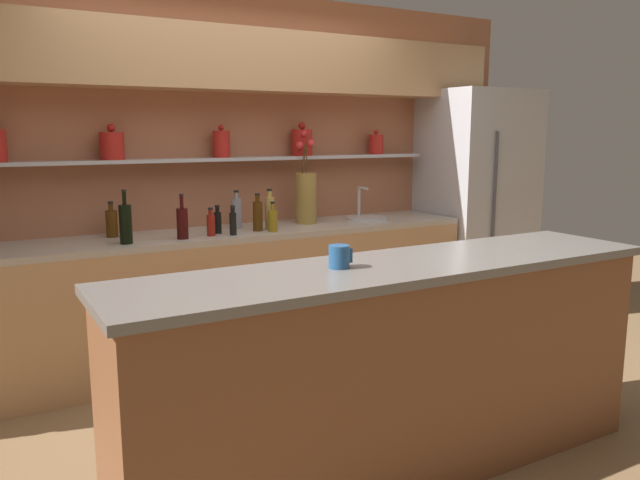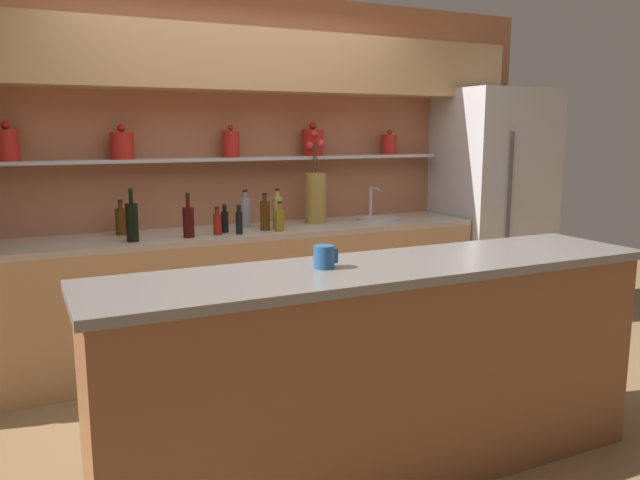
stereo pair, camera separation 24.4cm
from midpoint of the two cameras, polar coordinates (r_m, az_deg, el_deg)
ground_plane at (r=3.62m, az=2.66°, el=-16.38°), size 12.00×12.00×0.00m
back_wall_unit at (r=4.65m, az=-6.36°, el=9.18°), size 5.20×0.44×2.60m
back_counter_unit at (r=4.50m, az=-5.77°, el=-4.88°), size 3.61×0.62×0.92m
island_counter at (r=2.96m, az=8.29°, el=-11.85°), size 2.66×0.61×1.02m
refrigerator at (r=5.55m, az=16.72°, el=2.95°), size 0.85×0.73×1.95m
flower_vase at (r=4.69m, az=1.10°, el=4.07°), size 0.16×0.17×0.69m
sink_fixture at (r=4.91m, az=6.75°, el=2.08°), size 0.33×0.33×0.25m
bottle_spirit_0 at (r=4.41m, az=-2.34°, el=2.58°), size 0.07×0.07×0.29m
bottle_sauce_1 at (r=4.30m, az=-7.10°, el=1.77°), size 0.05×0.05×0.19m
bottle_wine_2 at (r=4.04m, az=-15.17°, el=1.63°), size 0.08×0.08×0.33m
bottle_sauce_3 at (r=4.21m, az=-7.74°, el=1.53°), size 0.06×0.06×0.19m
bottle_spirit_4 at (r=4.33m, az=-16.21°, el=1.69°), size 0.07×0.07×0.23m
bottle_sauce_5 at (r=4.21m, az=-5.76°, el=1.69°), size 0.05×0.05×0.20m
bottle_wine_6 at (r=4.12m, az=-10.29°, el=1.69°), size 0.07×0.07×0.29m
bottle_spirit_7 at (r=4.51m, az=-5.30°, el=2.58°), size 0.07×0.07×0.27m
bottle_oil_8 at (r=4.32m, az=-2.10°, el=1.86°), size 0.06×0.06×0.21m
bottle_sauce_9 at (r=4.32m, az=-15.17°, el=1.52°), size 0.06×0.06×0.19m
bottle_spirit_10 at (r=4.36m, az=-3.46°, el=2.31°), size 0.07×0.07×0.26m
coffee_mug at (r=2.69m, az=2.99°, el=-1.56°), size 0.11×0.09×0.10m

